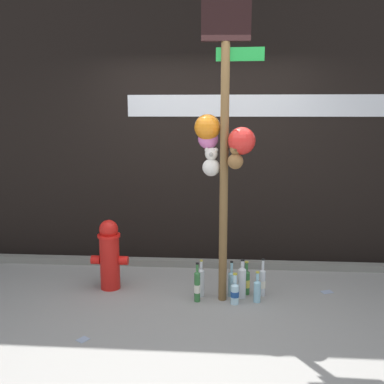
# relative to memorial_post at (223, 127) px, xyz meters

# --- Properties ---
(ground_plane) EXTENTS (14.00, 14.00, 0.00)m
(ground_plane) POSITION_rel_memorial_post_xyz_m (-0.20, -0.37, -1.70)
(ground_plane) COLOR gray
(building_wall) EXTENTS (10.00, 0.21, 3.95)m
(building_wall) POSITION_rel_memorial_post_xyz_m (-0.20, 1.26, 0.28)
(building_wall) COLOR black
(building_wall) RESTS_ON ground_plane
(curb_strip) EXTENTS (8.00, 0.12, 0.08)m
(curb_strip) POSITION_rel_memorial_post_xyz_m (-0.20, 0.90, -1.66)
(curb_strip) COLOR slate
(curb_strip) RESTS_ON ground_plane
(memorial_post) EXTENTS (0.63, 0.37, 2.81)m
(memorial_post) POSITION_rel_memorial_post_xyz_m (0.00, 0.00, 0.00)
(memorial_post) COLOR brown
(memorial_post) RESTS_ON ground_plane
(fire_hydrant) EXTENTS (0.39, 0.23, 0.74)m
(fire_hydrant) POSITION_rel_memorial_post_xyz_m (-1.16, 0.19, -1.32)
(fire_hydrant) COLOR red
(fire_hydrant) RESTS_ON ground_plane
(bottle_0) EXTENTS (0.06, 0.06, 0.39)m
(bottle_0) POSITION_rel_memorial_post_xyz_m (0.42, 0.11, -1.55)
(bottle_0) COLOR silver
(bottle_0) RESTS_ON ground_plane
(bottle_1) EXTENTS (0.06, 0.06, 0.39)m
(bottle_1) POSITION_rel_memorial_post_xyz_m (-0.23, -0.07, -1.54)
(bottle_1) COLOR #337038
(bottle_1) RESTS_ON ground_plane
(bottle_2) EXTENTS (0.07, 0.07, 0.37)m
(bottle_2) POSITION_rel_memorial_post_xyz_m (0.10, 0.08, -1.55)
(bottle_2) COLOR #93CCE0
(bottle_2) RESTS_ON ground_plane
(bottle_3) EXTENTS (0.07, 0.07, 0.31)m
(bottle_3) POSITION_rel_memorial_post_xyz_m (0.35, -0.04, -1.57)
(bottle_3) COLOR #93CCE0
(bottle_3) RESTS_ON ground_plane
(bottle_4) EXTENTS (0.08, 0.08, 0.40)m
(bottle_4) POSITION_rel_memorial_post_xyz_m (0.21, 0.04, -1.52)
(bottle_4) COLOR silver
(bottle_4) RESTS_ON ground_plane
(bottle_5) EXTENTS (0.06, 0.06, 0.38)m
(bottle_5) POSITION_rel_memorial_post_xyz_m (-0.20, 0.06, -1.54)
(bottle_5) COLOR silver
(bottle_5) RESTS_ON ground_plane
(bottle_6) EXTENTS (0.08, 0.08, 0.31)m
(bottle_6) POSITION_rel_memorial_post_xyz_m (0.13, -0.10, -1.58)
(bottle_6) COLOR #B2DBEA
(bottle_6) RESTS_ON ground_plane
(bottle_7) EXTENTS (0.07, 0.07, 0.35)m
(bottle_7) POSITION_rel_memorial_post_xyz_m (0.26, 0.14, -1.56)
(bottle_7) COLOR #337038
(bottle_7) RESTS_ON ground_plane
(litter_0) EXTENTS (0.14, 0.12, 0.01)m
(litter_0) POSITION_rel_memorial_post_xyz_m (1.09, 0.24, -1.69)
(litter_0) COLOR #8C99B2
(litter_0) RESTS_ON ground_plane
(litter_1) EXTENTS (0.12, 0.12, 0.01)m
(litter_1) POSITION_rel_memorial_post_xyz_m (-1.12, -0.88, -1.69)
(litter_1) COLOR #8C99B2
(litter_1) RESTS_ON ground_plane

